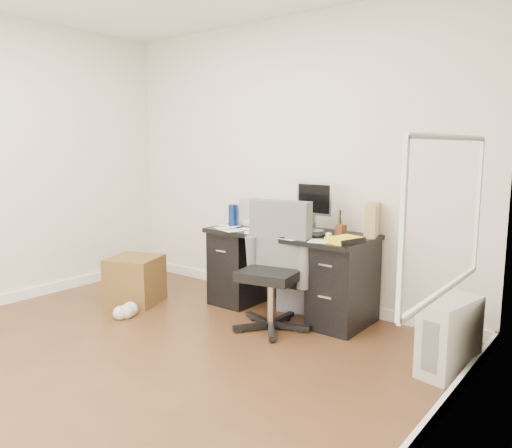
% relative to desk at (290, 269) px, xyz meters
% --- Properties ---
extents(ground, '(4.00, 4.00, 0.00)m').
position_rel_desk_xyz_m(ground, '(-0.30, -1.65, -0.40)').
color(ground, '#4A2E18').
rests_on(ground, ground).
extents(room_shell, '(4.02, 4.02, 2.71)m').
position_rel_desk_xyz_m(room_shell, '(-0.27, -1.62, 1.26)').
color(room_shell, silver).
rests_on(room_shell, ground).
extents(desk, '(1.50, 0.70, 0.75)m').
position_rel_desk_xyz_m(desk, '(0.00, 0.00, 0.00)').
color(desk, black).
rests_on(desk, ground).
extents(loose_papers, '(1.10, 0.60, 0.00)m').
position_rel_desk_xyz_m(loose_papers, '(-0.20, -0.05, 0.35)').
color(loose_papers, silver).
rests_on(loose_papers, desk).
extents(lcd_monitor, '(0.36, 0.21, 0.46)m').
position_rel_desk_xyz_m(lcd_monitor, '(0.19, 0.10, 0.58)').
color(lcd_monitor, silver).
rests_on(lcd_monitor, desk).
extents(keyboard, '(0.42, 0.16, 0.02)m').
position_rel_desk_xyz_m(keyboard, '(0.18, -0.10, 0.36)').
color(keyboard, black).
rests_on(keyboard, desk).
extents(computer_mouse, '(0.07, 0.07, 0.06)m').
position_rel_desk_xyz_m(computer_mouse, '(0.46, -0.12, 0.38)').
color(computer_mouse, silver).
rests_on(computer_mouse, desk).
extents(travel_mug, '(0.09, 0.09, 0.20)m').
position_rel_desk_xyz_m(travel_mug, '(-0.61, -0.06, 0.45)').
color(travel_mug, navy).
rests_on(travel_mug, desk).
extents(white_binder, '(0.15, 0.24, 0.26)m').
position_rel_desk_xyz_m(white_binder, '(-0.59, 0.11, 0.48)').
color(white_binder, silver).
rests_on(white_binder, desk).
extents(magazine_file, '(0.18, 0.26, 0.28)m').
position_rel_desk_xyz_m(magazine_file, '(0.69, 0.21, 0.49)').
color(magazine_file, '#A27C4E').
rests_on(magazine_file, desk).
extents(pen_cup, '(0.10, 0.10, 0.22)m').
position_rel_desk_xyz_m(pen_cup, '(0.45, 0.11, 0.46)').
color(pen_cup, '#5E2E1A').
rests_on(pen_cup, desk).
extents(yellow_book, '(0.27, 0.30, 0.04)m').
position_rel_desk_xyz_m(yellow_book, '(0.64, -0.18, 0.37)').
color(yellow_book, yellow).
rests_on(yellow_book, desk).
extents(paper_remote, '(0.26, 0.22, 0.02)m').
position_rel_desk_xyz_m(paper_remote, '(0.16, -0.27, 0.36)').
color(paper_remote, silver).
rests_on(paper_remote, desk).
extents(office_chair, '(0.69, 0.69, 1.06)m').
position_rel_desk_xyz_m(office_chair, '(0.12, -0.45, 0.13)').
color(office_chair, '#525452').
rests_on(office_chair, ground).
extents(pc_tower, '(0.31, 0.54, 0.50)m').
position_rel_desk_xyz_m(pc_tower, '(1.54, -0.37, -0.15)').
color(pc_tower, '#B8B3A6').
rests_on(pc_tower, ground).
extents(shopping_bag, '(0.29, 0.23, 0.34)m').
position_rel_desk_xyz_m(shopping_bag, '(1.47, -0.07, -0.23)').
color(shopping_bag, silver).
rests_on(shopping_bag, ground).
extents(wicker_basket, '(0.58, 0.58, 0.45)m').
position_rel_desk_xyz_m(wicker_basket, '(-1.34, -0.68, -0.17)').
color(wicker_basket, '#503718').
rests_on(wicker_basket, ground).
extents(desk_printer, '(0.45, 0.40, 0.23)m').
position_rel_desk_xyz_m(desk_printer, '(0.05, 0.14, -0.29)').
color(desk_printer, slate).
rests_on(desk_printer, ground).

